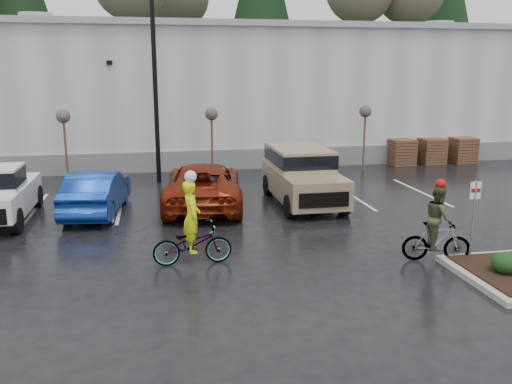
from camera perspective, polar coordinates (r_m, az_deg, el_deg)
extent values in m
plane|color=black|center=(13.64, 8.18, -8.71)|extent=(120.00, 120.00, 0.00)
cube|color=#B8BBBE|center=(34.23, -3.92, 10.51)|extent=(60.00, 15.00, 7.00)
cube|color=slate|center=(27.11, -1.81, 3.47)|extent=(60.00, 0.12, 1.00)
cube|color=#999B9E|center=(34.26, -4.02, 16.45)|extent=(60.50, 15.50, 0.30)
cube|color=#293C19|center=(57.13, -6.88, 10.98)|extent=(80.00, 25.00, 6.00)
cylinder|color=black|center=(23.94, -10.59, 11.61)|extent=(0.20, 0.20, 9.00)
cylinder|color=#452B1B|center=(25.46, -19.38, 4.15)|extent=(0.10, 0.10, 2.80)
sphere|color=#4A413B|center=(25.29, -19.64, 7.51)|extent=(0.60, 0.60, 0.60)
cylinder|color=#452B1B|center=(25.35, -4.65, 4.82)|extent=(0.10, 0.10, 2.80)
sphere|color=#4A413B|center=(25.17, -4.71, 8.20)|extent=(0.60, 0.60, 0.60)
cylinder|color=#452B1B|center=(27.21, 11.31, 5.18)|extent=(0.10, 0.10, 2.80)
sphere|color=#4A413B|center=(27.05, 11.45, 8.32)|extent=(0.60, 0.60, 0.60)
cube|color=#452B1B|center=(29.24, 15.05, 4.08)|extent=(1.20, 1.20, 1.35)
cube|color=#452B1B|center=(30.02, 17.98, 4.12)|extent=(1.20, 1.20, 1.35)
cube|color=#452B1B|center=(30.93, 20.91, 4.14)|extent=(1.20, 1.20, 1.35)
ellipsoid|color=black|center=(14.48, 24.83, -6.80)|extent=(0.70, 0.70, 0.52)
cylinder|color=gray|center=(15.10, 21.84, -2.98)|extent=(0.05, 0.05, 2.20)
cube|color=white|center=(14.90, 22.12, 0.16)|extent=(0.30, 0.02, 0.45)
cube|color=red|center=(14.89, 22.14, 0.15)|extent=(0.26, 0.02, 0.10)
imported|color=navy|center=(19.67, -16.42, 0.00)|extent=(2.17, 4.78, 1.52)
imported|color=maroon|center=(19.87, -5.57, 0.75)|extent=(3.36, 6.10, 1.62)
imported|color=#3F3F44|center=(14.20, -6.71, -5.48)|extent=(2.06, 0.77, 1.07)
imported|color=#DAF60D|center=(13.97, -6.79, -2.56)|extent=(0.47, 0.70, 1.88)
sphere|color=silver|center=(13.73, -6.91, 1.60)|extent=(0.31, 0.31, 0.31)
imported|color=#3F3F44|center=(15.08, 18.45, -4.98)|extent=(1.78, 0.91, 1.07)
imported|color=#384424|center=(14.89, 18.63, -2.57)|extent=(0.64, 0.90, 1.68)
sphere|color=#990C0C|center=(14.69, 18.89, 0.78)|extent=(0.28, 0.28, 0.28)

